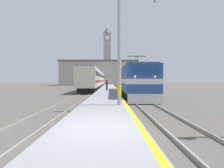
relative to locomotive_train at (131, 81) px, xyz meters
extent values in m
plane|color=#514C47|center=(-3.18, 13.13, -1.83)|extent=(200.00, 200.00, 0.00)
cube|color=gray|center=(-3.18, 8.13, -1.61)|extent=(3.08, 140.00, 0.44)
cube|color=yellow|center=(-1.79, 8.13, -1.39)|extent=(0.20, 140.00, 0.00)
cube|color=#514C47|center=(0.00, 8.13, -1.82)|extent=(2.84, 140.00, 0.02)
cube|color=gray|center=(-0.72, 8.13, -1.74)|extent=(0.07, 140.00, 0.14)
cube|color=gray|center=(0.72, 8.13, -1.74)|extent=(0.07, 140.00, 0.14)
cube|color=#514C47|center=(-6.18, 8.13, -1.82)|extent=(2.83, 140.00, 0.02)
cube|color=gray|center=(-6.89, 8.13, -1.74)|extent=(0.07, 140.00, 0.14)
cube|color=gray|center=(-5.46, 8.13, -1.74)|extent=(0.07, 140.00, 0.14)
cube|color=black|center=(0.00, 0.04, -1.38)|extent=(2.46, 16.50, 0.90)
cube|color=#23478C|center=(0.00, 0.04, 0.32)|extent=(2.90, 17.93, 2.49)
cube|color=silver|center=(0.00, 0.04, 0.07)|extent=(2.92, 17.95, 0.44)
cube|color=silver|center=(0.00, -8.78, -1.33)|extent=(2.75, 0.30, 0.81)
cube|color=black|center=(0.00, -8.87, 1.01)|extent=(2.32, 0.12, 0.80)
sphere|color=white|center=(-0.80, -8.91, 0.44)|extent=(0.20, 0.20, 0.20)
sphere|color=white|center=(0.80, -8.91, 0.44)|extent=(0.20, 0.20, 0.20)
cube|color=#4C4C51|center=(0.00, 0.04, 1.62)|extent=(2.61, 17.04, 0.12)
cylinder|color=#333333|center=(0.00, -4.79, 2.18)|extent=(0.06, 0.63, 1.03)
cylinder|color=#333333|center=(0.00, -4.09, 2.18)|extent=(0.06, 0.63, 1.03)
cube|color=#262626|center=(0.00, -4.44, 2.68)|extent=(2.03, 0.08, 0.06)
cube|color=black|center=(-6.18, 24.73, -1.38)|extent=(2.46, 46.56, 0.90)
cube|color=beige|center=(-6.18, 24.73, 0.56)|extent=(2.90, 48.50, 2.97)
cube|color=black|center=(-6.18, 24.73, 1.15)|extent=(2.92, 47.53, 0.64)
cube|color=maroon|center=(-6.18, 24.73, -0.04)|extent=(2.92, 47.53, 0.36)
cube|color=gray|center=(-6.18, 24.73, 2.14)|extent=(2.67, 48.50, 0.20)
cylinder|color=#9E9EA3|center=(-2.21, -11.80, 2.43)|extent=(0.23, 0.23, 7.63)
cylinder|color=yellow|center=(-2.21, -11.80, -0.49)|extent=(0.25, 0.25, 0.60)
cylinder|color=#8C6651|center=(0.00, -11.80, 5.19)|extent=(0.12, 0.12, 0.35)
cylinder|color=#23232D|center=(-3.25, 3.72, -0.97)|extent=(0.26, 0.26, 0.85)
cylinder|color=navy|center=(-3.25, 3.72, -0.19)|extent=(0.34, 0.34, 0.71)
sphere|color=tan|center=(-3.25, 3.72, 0.28)|extent=(0.23, 0.23, 0.23)
cube|color=#ADA393|center=(-3.94, 57.00, 9.71)|extent=(3.25, 3.25, 23.08)
cylinder|color=black|center=(-3.94, 55.36, 18.98)|extent=(2.57, 0.06, 2.57)
cylinder|color=white|center=(-3.94, 55.33, 18.98)|extent=(2.27, 0.10, 2.27)
cone|color=#47514C|center=(-3.94, 57.00, 22.71)|extent=(4.06, 4.06, 2.92)
cube|color=#A8A399|center=(-7.01, 44.66, 2.59)|extent=(28.55, 8.79, 8.84)
cube|color=#564C47|center=(-7.01, 44.66, 7.26)|extent=(29.15, 9.39, 0.50)
camera|label=1|loc=(-2.81, -22.75, 0.18)|focal=28.00mm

